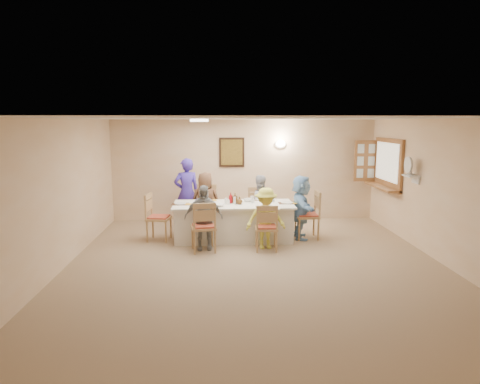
{
  "coord_description": "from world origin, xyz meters",
  "views": [
    {
      "loc": [
        -0.62,
        -7.05,
        2.45
      ],
      "look_at": [
        -0.2,
        1.4,
        1.05
      ],
      "focal_mm": 32.0,
      "sensor_mm": 36.0,
      "label": 1
    }
  ],
  "objects_px": {
    "chair_right_end": "(307,215)",
    "condiment_ketchup": "(231,198)",
    "diner_back_right": "(259,203)",
    "diner_front_right": "(266,218)",
    "serving_hatch": "(388,164)",
    "chair_back_left": "(206,208)",
    "dining_table": "(234,222)",
    "caregiver": "(187,193)",
    "diner_right_end": "(301,207)",
    "diner_front_left": "(204,217)",
    "chair_back_right": "(259,209)",
    "diner_back_left": "(206,202)",
    "desk_fan": "(410,168)",
    "chair_front_right": "(266,227)",
    "chair_left_end": "(159,217)",
    "chair_front_left": "(203,226)"
  },
  "relations": [
    {
      "from": "chair_front_right",
      "to": "caregiver",
      "type": "distance_m",
      "value": 2.58
    },
    {
      "from": "diner_front_right",
      "to": "caregiver",
      "type": "height_order",
      "value": "caregiver"
    },
    {
      "from": "diner_back_right",
      "to": "diner_front_right",
      "type": "distance_m",
      "value": 1.36
    },
    {
      "from": "chair_left_end",
      "to": "caregiver",
      "type": "relative_size",
      "value": 0.61
    },
    {
      "from": "dining_table",
      "to": "caregiver",
      "type": "bearing_deg",
      "value": 132.4
    },
    {
      "from": "chair_back_left",
      "to": "chair_front_right",
      "type": "bearing_deg",
      "value": -47.6
    },
    {
      "from": "serving_hatch",
      "to": "condiment_ketchup",
      "type": "xyz_separation_m",
      "value": [
        -3.59,
        -0.68,
        -0.63
      ]
    },
    {
      "from": "caregiver",
      "to": "chair_back_right",
      "type": "bearing_deg",
      "value": 155.02
    },
    {
      "from": "chair_front_left",
      "to": "diner_front_left",
      "type": "distance_m",
      "value": 0.18
    },
    {
      "from": "chair_front_right",
      "to": "diner_back_right",
      "type": "height_order",
      "value": "diner_back_right"
    },
    {
      "from": "chair_back_left",
      "to": "diner_front_right",
      "type": "xyz_separation_m",
      "value": [
        1.2,
        -1.48,
        0.08
      ]
    },
    {
      "from": "desk_fan",
      "to": "diner_right_end",
      "type": "bearing_deg",
      "value": 162.93
    },
    {
      "from": "serving_hatch",
      "to": "chair_back_right",
      "type": "relative_size",
      "value": 1.56
    },
    {
      "from": "chair_back_left",
      "to": "serving_hatch",
      "type": "bearing_deg",
      "value": 4.63
    },
    {
      "from": "chair_left_end",
      "to": "condiment_ketchup",
      "type": "xyz_separation_m",
      "value": [
        1.49,
        0.06,
        0.38
      ]
    },
    {
      "from": "chair_right_end",
      "to": "chair_front_right",
      "type": "bearing_deg",
      "value": -51.15
    },
    {
      "from": "serving_hatch",
      "to": "chair_front_right",
      "type": "xyz_separation_m",
      "value": [
        -2.93,
        -1.53,
        -1.04
      ]
    },
    {
      "from": "chair_back_right",
      "to": "chair_front_right",
      "type": "xyz_separation_m",
      "value": [
        0.0,
        -1.6,
        -0.02
      ]
    },
    {
      "from": "dining_table",
      "to": "diner_back_right",
      "type": "distance_m",
      "value": 0.94
    },
    {
      "from": "serving_hatch",
      "to": "chair_left_end",
      "type": "bearing_deg",
      "value": -171.77
    },
    {
      "from": "chair_back_right",
      "to": "diner_back_left",
      "type": "relative_size",
      "value": 0.71
    },
    {
      "from": "diner_back_left",
      "to": "diner_front_right",
      "type": "xyz_separation_m",
      "value": [
        1.2,
        -1.36,
        -0.08
      ]
    },
    {
      "from": "diner_front_left",
      "to": "diner_front_right",
      "type": "bearing_deg",
      "value": -3.04
    },
    {
      "from": "chair_back_left",
      "to": "diner_front_left",
      "type": "distance_m",
      "value": 1.48
    },
    {
      "from": "chair_back_left",
      "to": "condiment_ketchup",
      "type": "relative_size",
      "value": 4.53
    },
    {
      "from": "chair_front_right",
      "to": "diner_front_right",
      "type": "height_order",
      "value": "diner_front_right"
    },
    {
      "from": "diner_right_end",
      "to": "chair_left_end",
      "type": "bearing_deg",
      "value": 93.97
    },
    {
      "from": "chair_right_end",
      "to": "condiment_ketchup",
      "type": "relative_size",
      "value": 4.46
    },
    {
      "from": "desk_fan",
      "to": "chair_right_end",
      "type": "bearing_deg",
      "value": 161.82
    },
    {
      "from": "diner_front_right",
      "to": "chair_back_left",
      "type": "bearing_deg",
      "value": 122.95
    },
    {
      "from": "serving_hatch",
      "to": "diner_back_right",
      "type": "relative_size",
      "value": 1.18
    },
    {
      "from": "dining_table",
      "to": "diner_back_left",
      "type": "relative_size",
      "value": 1.85
    },
    {
      "from": "chair_front_left",
      "to": "diner_right_end",
      "type": "distance_m",
      "value": 2.18
    },
    {
      "from": "caregiver",
      "to": "diner_front_right",
      "type": "bearing_deg",
      "value": 119.03
    },
    {
      "from": "diner_front_right",
      "to": "condiment_ketchup",
      "type": "height_order",
      "value": "diner_front_right"
    },
    {
      "from": "chair_right_end",
      "to": "diner_right_end",
      "type": "height_order",
      "value": "diner_right_end"
    },
    {
      "from": "serving_hatch",
      "to": "diner_front_left",
      "type": "distance_m",
      "value": 4.45
    },
    {
      "from": "chair_front_right",
      "to": "diner_front_left",
      "type": "height_order",
      "value": "diner_front_left"
    },
    {
      "from": "chair_right_end",
      "to": "diner_back_right",
      "type": "relative_size",
      "value": 0.8
    },
    {
      "from": "serving_hatch",
      "to": "diner_back_left",
      "type": "distance_m",
      "value": 4.21
    },
    {
      "from": "desk_fan",
      "to": "condiment_ketchup",
      "type": "bearing_deg",
      "value": 169.1
    },
    {
      "from": "diner_right_end",
      "to": "diner_back_right",
      "type": "bearing_deg",
      "value": 54.3
    },
    {
      "from": "serving_hatch",
      "to": "diner_back_left",
      "type": "xyz_separation_m",
      "value": [
        -4.13,
        -0.05,
        -0.83
      ]
    },
    {
      "from": "diner_back_right",
      "to": "diner_right_end",
      "type": "bearing_deg",
      "value": 135.35
    },
    {
      "from": "chair_front_right",
      "to": "chair_left_end",
      "type": "relative_size",
      "value": 0.93
    },
    {
      "from": "dining_table",
      "to": "chair_left_end",
      "type": "distance_m",
      "value": 1.55
    },
    {
      "from": "serving_hatch",
      "to": "desk_fan",
      "type": "relative_size",
      "value": 5.0
    },
    {
      "from": "diner_right_end",
      "to": "diner_back_left",
      "type": "bearing_deg",
      "value": 75.36
    },
    {
      "from": "diner_front_left",
      "to": "chair_back_left",
      "type": "bearing_deg",
      "value": 86.96
    },
    {
      "from": "diner_front_left",
      "to": "dining_table",
      "type": "bearing_deg",
      "value": 45.54
    }
  ]
}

